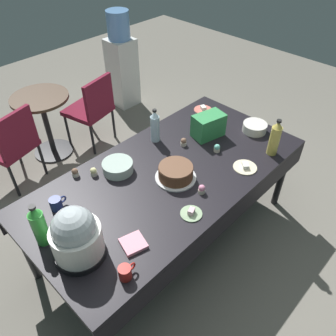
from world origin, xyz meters
The scene contains 25 objects.
ground centered at (0.00, 0.00, 0.00)m, with size 9.00×9.00×0.00m, color slate.
potluck_table centered at (0.00, 0.00, 0.69)m, with size 2.20×1.10×0.75m.
frosted_layer_cake centered at (0.00, -0.08, 0.80)m, with size 0.30×0.30×0.11m.
slow_cooker centered at (-0.87, -0.13, 0.92)m, with size 0.30×0.30×0.36m.
glass_salad_bowl centered at (-0.24, 0.29, 0.79)m, with size 0.23×0.23×0.08m, color #B2C6BC.
ceramic_snack_bowl centered at (0.92, -0.16, 0.79)m, with size 0.21×0.21×0.08m, color silver.
dessert_plate_coral centered at (0.88, 0.39, 0.76)m, with size 0.17×0.17×0.04m.
dessert_plate_cream centered at (0.45, -0.38, 0.76)m, with size 0.18×0.18×0.04m.
dessert_plate_sage centered at (-0.19, -0.39, 0.76)m, with size 0.15×0.15×0.05m.
cupcake_vanilla centered at (-0.50, 0.47, 0.78)m, with size 0.05×0.05×0.07m.
cupcake_rose centered at (0.02, -0.31, 0.78)m, with size 0.05×0.05×0.07m.
cupcake_berry centered at (0.34, 0.15, 0.78)m, with size 0.05×0.05×0.07m.
cupcake_cocoa centered at (-0.40, 0.38, 0.78)m, with size 0.05×0.05×0.07m.
cupcake_lemon centered at (0.47, -0.10, 0.78)m, with size 0.05×0.05×0.07m.
soda_bottle_ginger_ale centered at (0.75, -0.43, 0.90)m, with size 0.08×0.08×0.31m.
soda_bottle_lime_soda centered at (-0.97, 0.11, 0.89)m, with size 0.09×0.09×0.31m.
soda_bottle_water centered at (0.23, 0.37, 0.89)m, with size 0.08×0.08×0.30m.
coffee_mug_navy centered at (-0.77, 0.29, 0.79)m, with size 0.12×0.08×0.09m.
coffee_mug_red centered at (-0.79, -0.44, 0.79)m, with size 0.11×0.07×0.09m.
soda_carton centered at (0.59, 0.10, 0.85)m, with size 0.26×0.16×0.20m, color #338C4C.
paper_napkin_stack centered at (-0.61, -0.30, 0.76)m, with size 0.14×0.14×0.02m, color pink.
maroon_chair_left centered at (-0.53, 1.58, 0.49)m, with size 0.54×0.54×0.85m.
maroon_chair_right centered at (0.42, 1.58, 0.49)m, with size 0.53×0.53×0.85m.
round_cafe_table centered at (-0.05, 1.81, 0.50)m, with size 0.60×0.60×0.72m.
water_cooler centered at (1.27, 2.07, 0.59)m, with size 0.32×0.32×1.24m.
Camera 1 is at (-1.36, -1.32, 2.44)m, focal length 36.14 mm.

